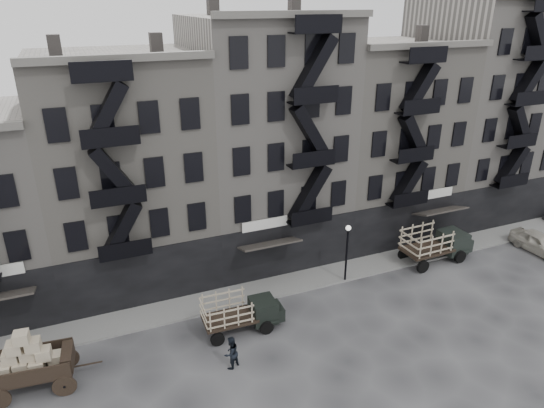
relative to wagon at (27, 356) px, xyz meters
name	(u,v)px	position (x,y,z in m)	size (l,w,h in m)	color
ground	(324,312)	(16.48, 0.01, -1.96)	(140.00, 140.00, 0.00)	#38383A
sidewalk	(298,281)	(16.48, 3.76, -1.89)	(55.00, 2.50, 0.15)	slate
building_midwest	(125,171)	(6.48, 9.84, 5.54)	(10.00, 11.35, 16.20)	gray
building_center	(265,141)	(16.48, 9.84, 6.54)	(10.00, 11.35, 18.20)	gray
building_mideast	(379,140)	(26.48, 9.84, 5.54)	(10.00, 11.35, 16.20)	gray
building_east	(478,111)	(36.48, 9.83, 7.04)	(10.00, 11.35, 19.20)	gray
lamp_post	(347,246)	(19.48, 2.61, 0.82)	(0.36, 0.36, 4.28)	black
wagon	(27,356)	(0.00, 0.00, 0.00)	(4.26, 2.58, 3.44)	black
stake_truck_west	(240,310)	(11.12, 0.39, -0.61)	(4.78, 2.11, 2.37)	black
stake_truck_east	(436,241)	(27.10, 2.62, -0.37)	(5.63, 2.46, 2.79)	black
car_east	(539,243)	(35.40, 0.56, -1.19)	(1.82, 4.52, 1.54)	#B8B2A5
pedestrian_mid	(231,353)	(9.60, -2.41, -1.02)	(0.91, 0.71, 1.88)	black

